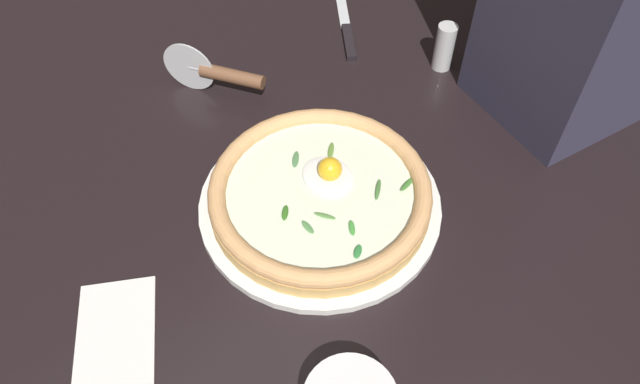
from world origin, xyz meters
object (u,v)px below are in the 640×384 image
object	(u,v)px
pizza	(320,192)
pizza_cutter	(219,73)
folded_napkin	(115,333)
pepper_shaker	(444,47)
table_knife	(347,32)

from	to	relation	value
pizza	pizza_cutter	xyz separation A→B (m)	(0.28, -0.01, 0.01)
folded_napkin	pepper_shaker	xyz separation A→B (m)	(0.13, -0.64, 0.04)
pepper_shaker	pizza	bearing A→B (deg)	109.13
folded_napkin	table_knife	bearing A→B (deg)	-63.03
pizza	table_knife	bearing A→B (deg)	-43.54
pizza_cutter	folded_napkin	world-z (taller)	pizza_cutter
pizza	pepper_shaker	xyz separation A→B (m)	(0.12, -0.34, 0.01)
pizza	folded_napkin	bearing A→B (deg)	91.77
table_knife	pepper_shaker	distance (m)	0.18
folded_napkin	pepper_shaker	bearing A→B (deg)	-78.82
pizza	pizza_cutter	world-z (taller)	pizza_cutter
pizza_cutter	table_knife	size ratio (longest dim) A/B	0.75
table_knife	pizza_cutter	bearing A→B (deg)	90.82
pizza	folded_napkin	size ratio (longest dim) A/B	2.12
pizza_cutter	table_knife	bearing A→B (deg)	-89.18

